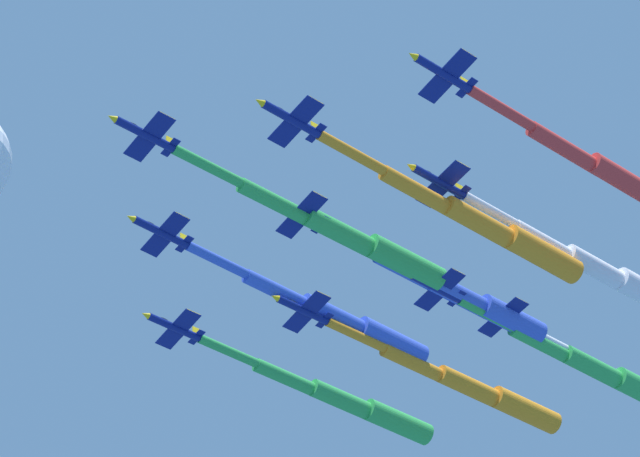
# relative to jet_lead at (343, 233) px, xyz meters

# --- Properties ---
(jet_lead) EXTENTS (39.47, 40.99, 3.85)m
(jet_lead) POSITION_rel_jet_lead_xyz_m (0.00, 0.00, 0.00)
(jet_lead) COLOR navy
(jet_port_inner) EXTENTS (38.99, 41.59, 3.87)m
(jet_port_inner) POSITION_rel_jet_lead_xyz_m (-19.14, 1.15, -2.22)
(jet_port_inner) COLOR navy
(jet_starboard_inner) EXTENTS (37.53, 39.89, 3.93)m
(jet_starboard_inner) POSITION_rel_jet_lead_xyz_m (4.06, -18.53, 0.61)
(jet_starboard_inner) COLOR navy
(jet_port_mid) EXTENTS (36.02, 37.93, 3.99)m
(jet_port_mid) POSITION_rel_jet_lead_xyz_m (-14.36, -15.72, -0.16)
(jet_port_mid) COLOR navy
(jet_starboard_mid) EXTENTS (39.33, 41.53, 3.96)m
(jet_starboard_mid) POSITION_rel_jet_lead_xyz_m (-38.75, 2.72, 0.95)
(jet_starboard_mid) COLOR navy
(jet_port_outer) EXTENTS (38.78, 39.44, 3.89)m
(jet_port_outer) POSITION_rel_jet_lead_xyz_m (6.05, -37.57, -0.55)
(jet_port_outer) COLOR navy
(jet_starboard_outer) EXTENTS (36.37, 38.31, 3.86)m
(jet_starboard_outer) POSITION_rel_jet_lead_xyz_m (-34.06, -14.49, 1.01)
(jet_starboard_outer) COLOR navy
(jet_trail_port) EXTENTS (39.55, 40.37, 3.95)m
(jet_trail_port) POSITION_rel_jet_lead_xyz_m (-13.87, -36.64, -1.24)
(jet_trail_port) COLOR navy
(jet_trail_starboard) EXTENTS (38.59, 40.55, 3.93)m
(jet_trail_starboard) POSITION_rel_jet_lead_xyz_m (-32.70, -35.23, -1.09)
(jet_trail_starboard) COLOR navy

